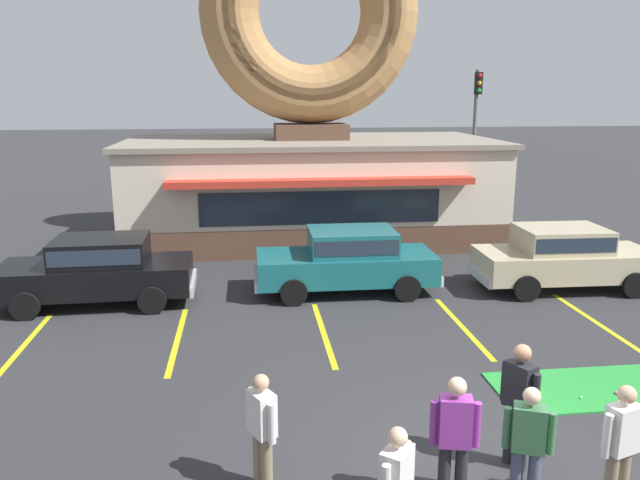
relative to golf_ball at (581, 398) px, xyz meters
The scene contains 21 objects.
ground_plane 2.77m from the golf_ball, 144.85° to the right, with size 160.00×160.00×0.00m, color #2D2D30.
donut_shop_building 13.27m from the golf_ball, 104.29° to the left, with size 12.30×6.75×10.96m.
putting_mat 0.74m from the golf_ball, 28.07° to the left, with size 3.83×1.55×0.03m, color green.
mini_donut_near_right 0.85m from the golf_ball, ahead, with size 0.13×0.13×0.04m, color #D8667F.
mini_donut_mid_centre 0.70m from the golf_ball, ahead, with size 0.13×0.13×0.04m, color #D8667F.
golf_ball is the anchor object (origin of this frame).
car_teal 6.77m from the golf_ball, 115.35° to the left, with size 4.57×2.00×1.60m.
car_champagne 6.32m from the golf_ball, 65.48° to the left, with size 4.60×2.06×1.60m.
car_black 10.66m from the golf_ball, 146.47° to the left, with size 4.60×2.06×1.60m.
pedestrian_blue_sweater_man 3.88m from the golf_ball, 141.90° to the right, with size 0.58×0.31×1.70m.
pedestrian_leather_jacket_man 3.33m from the golf_ball, 130.75° to the right, with size 0.56×0.37×1.57m.
pedestrian_clipboard_woman 2.97m from the golf_ball, 111.83° to the right, with size 0.57×0.35×1.64m.
pedestrian_beanie_man 5.55m from the golf_ball, 161.99° to the right, with size 0.39×0.54×1.56m.
pedestrian_crossing_woman 2.61m from the golf_ball, 139.14° to the right, with size 0.39×0.54×1.74m.
trash_bin 12.77m from the golf_ball, 130.26° to the left, with size 0.57×0.57×0.97m.
traffic_light_pole 18.01m from the golf_ball, 75.71° to the left, with size 0.28×0.47×5.80m.
parking_stripe_far_left 10.39m from the golf_ball, 160.86° to the left, with size 0.12×3.60×0.01m, color yellow.
parking_stripe_left 7.62m from the golf_ball, 153.45° to the left, with size 0.12×3.60×0.01m, color yellow.
parking_stripe_mid_left 5.12m from the golf_ball, 138.26° to the left, with size 0.12×3.60×0.01m, color yellow.
parking_stripe_centre 3.50m from the golf_ball, 103.51° to the left, with size 0.12×3.60×0.01m, color yellow.
parking_stripe_mid_right 4.05m from the golf_ball, 57.37° to the left, with size 0.12×3.60×0.01m, color yellow.
Camera 1 is at (-3.07, -7.13, 4.91)m, focal length 35.00 mm.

